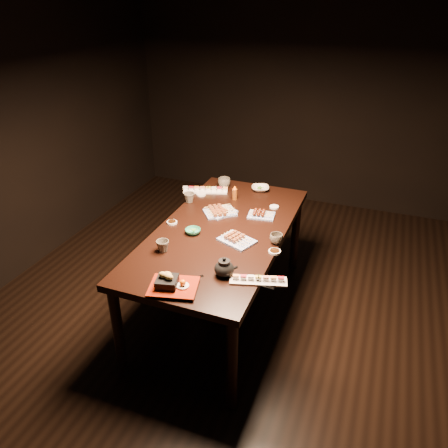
{
  "coord_description": "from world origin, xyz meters",
  "views": [
    {
      "loc": [
        0.92,
        -2.44,
        2.3
      ],
      "look_at": [
        -0.1,
        0.21,
        0.77
      ],
      "focal_mm": 35.0,
      "sensor_mm": 36.0,
      "label": 1
    }
  ],
  "objects_px": {
    "dining_table": "(222,272)",
    "teacup_far_left": "(189,198)",
    "teacup_mid_right": "(276,239)",
    "teapot": "(224,267)",
    "edamame_bowl_cream": "(260,189)",
    "teacup_far_right": "(224,183)",
    "tempura_tray": "(173,282)",
    "sushi_platter_near": "(258,279)",
    "edamame_bowl_green": "(193,231)",
    "teacup_near_left": "(163,246)",
    "yakitori_plate_center": "(220,210)",
    "sushi_platter_far": "(205,189)",
    "yakitori_plate_left": "(221,210)",
    "condiment_bottle": "(235,193)",
    "yakitori_plate_right": "(237,238)"
  },
  "relations": [
    {
      "from": "edamame_bowl_cream",
      "to": "condiment_bottle",
      "type": "relative_size",
      "value": 1.19
    },
    {
      "from": "edamame_bowl_cream",
      "to": "teacup_far_left",
      "type": "bearing_deg",
      "value": -137.58
    },
    {
      "from": "yakitori_plate_right",
      "to": "tempura_tray",
      "type": "height_order",
      "value": "tempura_tray"
    },
    {
      "from": "edamame_bowl_green",
      "to": "edamame_bowl_cream",
      "type": "height_order",
      "value": "edamame_bowl_cream"
    },
    {
      "from": "edamame_bowl_green",
      "to": "condiment_bottle",
      "type": "bearing_deg",
      "value": 82.5
    },
    {
      "from": "yakitori_plate_center",
      "to": "yakitori_plate_right",
      "type": "height_order",
      "value": "same"
    },
    {
      "from": "teapot",
      "to": "sushi_platter_near",
      "type": "bearing_deg",
      "value": -12.45
    },
    {
      "from": "teacup_far_right",
      "to": "teapot",
      "type": "height_order",
      "value": "teapot"
    },
    {
      "from": "teacup_near_left",
      "to": "teacup_mid_right",
      "type": "bearing_deg",
      "value": 28.72
    },
    {
      "from": "yakitori_plate_center",
      "to": "condiment_bottle",
      "type": "distance_m",
      "value": 0.29
    },
    {
      "from": "yakitori_plate_left",
      "to": "teapot",
      "type": "height_order",
      "value": "teapot"
    },
    {
      "from": "yakitori_plate_right",
      "to": "teacup_mid_right",
      "type": "distance_m",
      "value": 0.27
    },
    {
      "from": "sushi_platter_near",
      "to": "yakitori_plate_center",
      "type": "bearing_deg",
      "value": 109.48
    },
    {
      "from": "teacup_far_left",
      "to": "teacup_far_right",
      "type": "relative_size",
      "value": 0.8
    },
    {
      "from": "teacup_mid_right",
      "to": "teapot",
      "type": "relative_size",
      "value": 0.62
    },
    {
      "from": "tempura_tray",
      "to": "teacup_far_left",
      "type": "height_order",
      "value": "tempura_tray"
    },
    {
      "from": "edamame_bowl_green",
      "to": "edamame_bowl_cream",
      "type": "distance_m",
      "value": 0.93
    },
    {
      "from": "sushi_platter_far",
      "to": "yakitori_plate_left",
      "type": "height_order",
      "value": "yakitori_plate_left"
    },
    {
      "from": "edamame_bowl_cream",
      "to": "teacup_far_right",
      "type": "distance_m",
      "value": 0.32
    },
    {
      "from": "teapot",
      "to": "yakitori_plate_right",
      "type": "bearing_deg",
      "value": 83.78
    },
    {
      "from": "sushi_platter_near",
      "to": "tempura_tray",
      "type": "distance_m",
      "value": 0.51
    },
    {
      "from": "dining_table",
      "to": "yakitori_plate_center",
      "type": "height_order",
      "value": "yakitori_plate_center"
    },
    {
      "from": "yakitori_plate_left",
      "to": "teapot",
      "type": "relative_size",
      "value": 1.49
    },
    {
      "from": "teacup_near_left",
      "to": "sushi_platter_near",
      "type": "bearing_deg",
      "value": -8.32
    },
    {
      "from": "yakitori_plate_center",
      "to": "teacup_near_left",
      "type": "bearing_deg",
      "value": -140.91
    },
    {
      "from": "teacup_far_right",
      "to": "condiment_bottle",
      "type": "relative_size",
      "value": 0.87
    },
    {
      "from": "edamame_bowl_green",
      "to": "condiment_bottle",
      "type": "xyz_separation_m",
      "value": [
        0.09,
        0.65,
        0.05
      ]
    },
    {
      "from": "dining_table",
      "to": "condiment_bottle",
      "type": "distance_m",
      "value": 0.69
    },
    {
      "from": "teacup_far_left",
      "to": "edamame_bowl_green",
      "type": "bearing_deg",
      "value": -62.17
    },
    {
      "from": "teacup_far_right",
      "to": "sushi_platter_near",
      "type": "bearing_deg",
      "value": -60.8
    },
    {
      "from": "edamame_bowl_cream",
      "to": "yakitori_plate_left",
      "type": "bearing_deg",
      "value": -106.81
    },
    {
      "from": "teacup_far_left",
      "to": "teacup_far_right",
      "type": "xyz_separation_m",
      "value": [
        0.16,
        0.39,
        0.0
      ]
    },
    {
      "from": "teacup_mid_right",
      "to": "teapot",
      "type": "height_order",
      "value": "teapot"
    },
    {
      "from": "yakitori_plate_center",
      "to": "edamame_bowl_green",
      "type": "xyz_separation_m",
      "value": [
        -0.06,
        -0.36,
        -0.01
      ]
    },
    {
      "from": "tempura_tray",
      "to": "teacup_near_left",
      "type": "xyz_separation_m",
      "value": [
        -0.25,
        0.35,
        -0.01
      ]
    },
    {
      "from": "condiment_bottle",
      "to": "teapot",
      "type": "bearing_deg",
      "value": -73.63
    },
    {
      "from": "teapot",
      "to": "tempura_tray",
      "type": "bearing_deg",
      "value": -148.49
    },
    {
      "from": "yakitori_plate_center",
      "to": "edamame_bowl_cream",
      "type": "relative_size",
      "value": 1.59
    },
    {
      "from": "tempura_tray",
      "to": "teacup_far_right",
      "type": "bearing_deg",
      "value": 85.66
    },
    {
      "from": "dining_table",
      "to": "teacup_far_left",
      "type": "bearing_deg",
      "value": 123.67
    },
    {
      "from": "yakitori_plate_center",
      "to": "sushi_platter_near",
      "type": "bearing_deg",
      "value": -92.16
    },
    {
      "from": "sushi_platter_far",
      "to": "teacup_mid_right",
      "type": "height_order",
      "value": "teacup_mid_right"
    },
    {
      "from": "sushi_platter_near",
      "to": "edamame_bowl_green",
      "type": "height_order",
      "value": "sushi_platter_near"
    },
    {
      "from": "edamame_bowl_green",
      "to": "sushi_platter_far",
      "type": "bearing_deg",
      "value": 106.14
    },
    {
      "from": "teacup_near_left",
      "to": "yakitori_plate_left",
      "type": "bearing_deg",
      "value": 76.42
    },
    {
      "from": "sushi_platter_far",
      "to": "dining_table",
      "type": "bearing_deg",
      "value": 105.03
    },
    {
      "from": "edamame_bowl_cream",
      "to": "yakitori_plate_right",
      "type": "bearing_deg",
      "value": -83.63
    },
    {
      "from": "sushi_platter_far",
      "to": "teacup_far_left",
      "type": "height_order",
      "value": "teacup_far_left"
    },
    {
      "from": "teacup_near_left",
      "to": "teapot",
      "type": "bearing_deg",
      "value": -12.96
    },
    {
      "from": "yakitori_plate_left",
      "to": "teacup_mid_right",
      "type": "xyz_separation_m",
      "value": [
        0.52,
        -0.29,
        0.01
      ]
    }
  ]
}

